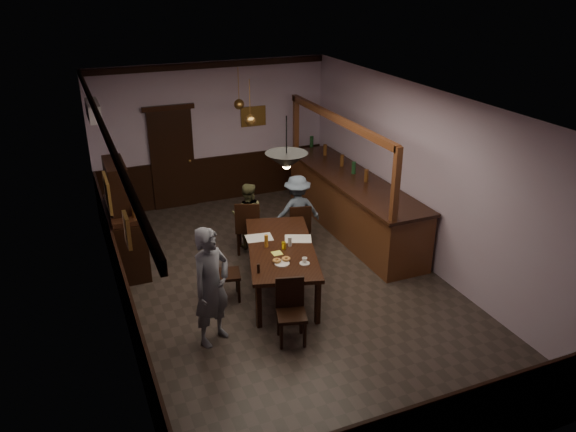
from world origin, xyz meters
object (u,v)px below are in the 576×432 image
chair_far_left (248,225)px  chair_near (291,307)px  chair_side (222,270)px  soda_can (284,246)px  pendant_iron (286,161)px  pendant_brass_far (239,104)px  bar_counter (352,203)px  dining_table (281,250)px  chair_far_right (299,226)px  pendant_brass_mid (250,120)px  coffee_cup (305,260)px  sideboard (125,226)px  person_seated_left (248,216)px  person_standing (211,287)px  person_seated_right (297,211)px

chair_far_left → chair_near: 2.63m
chair_side → soda_can: bearing=-87.0°
pendant_iron → pendant_brass_far: (0.59, 3.83, -0.10)m
bar_counter → dining_table: bearing=-144.3°
chair_far_right → pendant_iron: bearing=74.7°
chair_side → pendant_brass_mid: pendant_brass_mid is taller
coffee_cup → bar_counter: 2.88m
chair_near → sideboard: sideboard is taller
coffee_cup → pendant_brass_mid: size_ratio=0.10×
dining_table → person_seated_left: size_ratio=1.95×
dining_table → person_standing: person_standing is taller
person_seated_right → pendant_iron: bearing=67.4°
dining_table → chair_side: (-0.94, 0.06, -0.19)m
pendant_brass_mid → chair_far_right: bearing=-49.4°
chair_near → bar_counter: (2.43, 2.76, 0.09)m
chair_far_right → bar_counter: bar_counter is taller
chair_far_right → person_seated_right: person_seated_right is taller
sideboard → soda_can: bearing=-39.9°
person_seated_right → coffee_cup: bearing=73.9°
person_standing → pendant_brass_far: size_ratio=2.09×
chair_far_right → person_seated_left: 0.95m
person_standing → sideboard: size_ratio=0.90×
chair_side → person_standing: bearing=169.7°
chair_side → person_seated_right: 2.24m
chair_near → pendant_brass_far: pendant_brass_far is taller
chair_far_right → pendant_brass_mid: 2.04m
person_seated_left → soda_can: size_ratio=10.23×
bar_counter → pendant_brass_far: bearing=136.9°
person_standing → pendant_brass_far: bearing=36.0°
chair_far_right → pendant_iron: pendant_iron is taller
dining_table → person_seated_right: size_ratio=1.79×
chair_far_left → person_seated_left: 0.29m
person_seated_left → pendant_brass_far: 2.25m
chair_far_right → chair_near: size_ratio=0.99×
person_standing → chair_far_left: bearing=30.1°
pendant_iron → pendant_brass_mid: size_ratio=0.87×
person_standing → pendant_brass_mid: bearing=30.3°
sideboard → pendant_iron: (1.92, -2.46, 1.65)m
chair_near → soda_can: 1.27m
bar_counter → chair_far_left: bearing=-176.3°
chair_near → person_seated_right: (1.24, 2.64, 0.17)m
chair_far_right → coffee_cup: 1.88m
bar_counter → pendant_brass_mid: bearing=169.8°
chair_side → soda_can: chair_side is taller
chair_far_right → chair_near: (-1.16, -2.37, 0.00)m
soda_can → bar_counter: bar_counter is taller
soda_can → pendant_brass_mid: 2.44m
chair_far_left → chair_side: size_ratio=1.10×
person_seated_right → sideboard: (-3.01, 0.33, 0.09)m
person_seated_left → coffee_cup: bearing=116.0°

